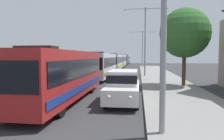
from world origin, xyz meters
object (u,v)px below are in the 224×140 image
object	(u,v)px
bus_tail_end	(126,59)
box_truck_oncoming	(119,59)
bus_lead	(63,73)
streetlamp_mid	(145,34)
white_suv	(123,85)
bus_middle	(114,62)
roadside_tree	(185,33)
bus_second_in_line	(101,65)
bus_rear	(124,59)
bus_fourth_in_line	(120,60)
streetlamp_far	(142,45)

from	to	relation	value
bus_tail_end	box_truck_oncoming	distance (m)	6.44
bus_lead	streetlamp_mid	distance (m)	16.80
white_suv	box_truck_oncoming	distance (m)	70.01
bus_tail_end	box_truck_oncoming	bearing A→B (deg)	120.84
white_suv	bus_middle	bearing A→B (deg)	98.12
box_truck_oncoming	roadside_tree	size ratio (longest dim) A/B	1.22
bus_middle	streetlamp_mid	world-z (taller)	streetlamp_mid
bus_middle	bus_second_in_line	bearing A→B (deg)	-90.00
bus_lead	bus_rear	xyz separation A→B (m)	(0.00, 51.74, 0.00)
bus_tail_end	white_suv	size ratio (longest dim) A/B	2.19
bus_tail_end	roadside_tree	xyz separation A→B (m)	(8.52, -57.64, 3.03)
bus_middle	roadside_tree	size ratio (longest dim) A/B	1.57
streetlamp_mid	white_suv	bearing A→B (deg)	-96.34
bus_middle	bus_rear	bearing A→B (deg)	90.00
bus_lead	roadside_tree	distance (m)	11.20
roadside_tree	bus_fourth_in_line	bearing A→B (deg)	104.90
bus_middle	white_suv	size ratio (longest dim) A/B	2.11
bus_second_in_line	streetlamp_mid	xyz separation A→B (m)	(5.40, 2.54, 3.86)
bus_fourth_in_line	bus_rear	size ratio (longest dim) A/B	1.03
bus_tail_end	streetlamp_mid	bearing A→B (deg)	-83.69
bus_tail_end	roadside_tree	size ratio (longest dim) A/B	1.63
box_truck_oncoming	streetlamp_mid	world-z (taller)	streetlamp_mid
box_truck_oncoming	streetlamp_far	bearing A→B (deg)	-75.60
white_suv	box_truck_oncoming	bearing A→B (deg)	95.74
white_suv	streetlamp_far	size ratio (longest dim) A/B	0.61
bus_fourth_in_line	bus_tail_end	distance (m)	25.63
white_suv	box_truck_oncoming	size ratio (longest dim) A/B	0.61
bus_rear	streetlamp_mid	world-z (taller)	streetlamp_mid
bus_lead	roadside_tree	size ratio (longest dim) A/B	1.58
streetlamp_mid	streetlamp_far	distance (m)	20.47
bus_second_in_line	bus_middle	size ratio (longest dim) A/B	1.04
bus_rear	streetlamp_far	distance (m)	17.11
box_truck_oncoming	bus_rear	bearing A→B (deg)	-79.64
bus_fourth_in_line	streetlamp_far	size ratio (longest dim) A/B	1.34
bus_rear	streetlamp_far	world-z (taller)	streetlamp_far
streetlamp_mid	streetlamp_far	bearing A→B (deg)	90.00
bus_second_in_line	roadside_tree	world-z (taller)	roadside_tree
white_suv	bus_lead	bearing A→B (deg)	-177.88
streetlamp_far	bus_fourth_in_line	bearing A→B (deg)	153.17
bus_rear	streetlamp_mid	bearing A→B (deg)	-81.54
bus_second_in_line	bus_rear	xyz separation A→B (m)	(-0.00, 38.85, -0.00)
streetlamp_far	roadside_tree	distance (m)	29.45
bus_fourth_in_line	white_suv	bearing A→B (deg)	-84.51
streetlamp_far	white_suv	bearing A→B (deg)	-92.72
bus_rear	bus_fourth_in_line	bearing A→B (deg)	-90.00
streetlamp_far	box_truck_oncoming	bearing A→B (deg)	104.40
box_truck_oncoming	roadside_tree	bearing A→B (deg)	-79.40
bus_lead	bus_second_in_line	size ratio (longest dim) A/B	0.97
bus_rear	white_suv	distance (m)	51.74
bus_middle	roadside_tree	world-z (taller)	roadside_tree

